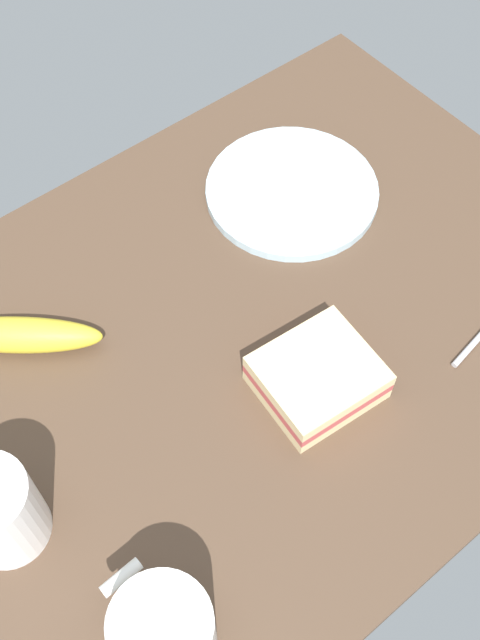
# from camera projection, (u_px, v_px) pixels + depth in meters

# --- Properties ---
(tabletop) EXTENTS (0.90, 0.64, 0.02)m
(tabletop) POSITION_uv_depth(u_px,v_px,m) (240.00, 339.00, 0.87)
(tabletop) COLOR #4C3828
(tabletop) RESTS_ON ground
(plate_of_food) EXTENTS (0.22, 0.22, 0.01)m
(plate_of_food) POSITION_uv_depth(u_px,v_px,m) (292.00, 191.00, 0.97)
(plate_of_food) COLOR silver
(plate_of_food) RESTS_ON tabletop
(coffee_mug_black) EXTENTS (0.09, 0.11, 0.09)m
(coffee_mug_black) POSITION_uv_depth(u_px,v_px,m) (163.00, 633.00, 0.65)
(coffee_mug_black) COLOR white
(coffee_mug_black) RESTS_ON tabletop
(sandwich_main) EXTENTS (0.13, 0.12, 0.04)m
(sandwich_main) POSITION_uv_depth(u_px,v_px,m) (317.00, 377.00, 0.81)
(sandwich_main) COLOR beige
(sandwich_main) RESTS_ON tabletop
(banana) EXTENTS (0.17, 0.15, 0.04)m
(banana) POSITION_uv_depth(u_px,v_px,m) (17.00, 335.00, 0.84)
(banana) COLOR yellow
(banana) RESTS_ON tabletop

